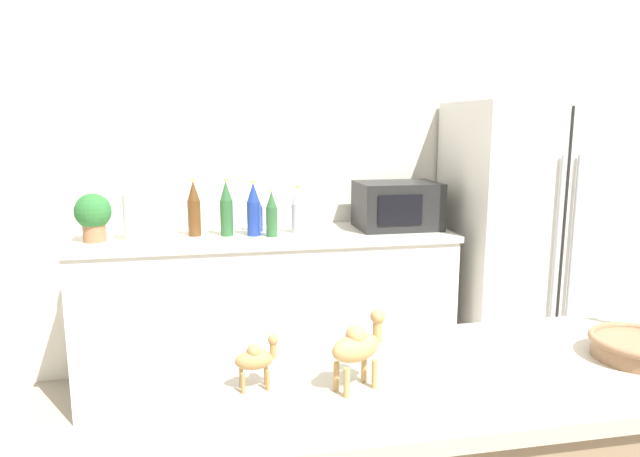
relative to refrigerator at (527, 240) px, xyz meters
The scene contains 15 objects.
wall_back 1.45m from the refrigerator, 162.87° to the left, with size 8.00×0.06×2.55m.
back_counter 1.65m from the refrigerator, behind, with size 2.15×0.63×0.93m.
refrigerator is the anchor object (origin of this frame).
potted_plant 2.55m from the refrigerator, behind, with size 0.19×0.19×0.26m.
paper_towel_roll 2.34m from the refrigerator, behind, with size 0.12×0.12×0.25m.
microwave 0.86m from the refrigerator, behind, with size 0.48×0.37×0.28m.
back_bottle_0 1.45m from the refrigerator, behind, with size 0.07×0.07×0.27m.
back_bottle_1 2.03m from the refrigerator, behind, with size 0.07×0.07×0.32m.
back_bottle_2 1.71m from the refrigerator, behind, with size 0.08×0.08×0.31m.
back_bottle_3 1.86m from the refrigerator, behind, with size 0.07×0.07×0.32m.
back_bottle_4 1.69m from the refrigerator, behind, with size 0.08×0.08×0.23m.
back_bottle_5 1.61m from the refrigerator, behind, with size 0.06×0.06×0.26m.
fruit_bowl 2.27m from the refrigerator, 114.94° to the right, with size 0.22×0.22×0.05m.
camel_figurine 2.76m from the refrigerator, 132.30° to the right, with size 0.09×0.05×0.12m.
camel_figurine_second 2.66m from the refrigerator, 128.40° to the right, with size 0.13×0.10×0.17m.
Camera 1 is at (-0.62, -0.83, 1.56)m, focal length 32.00 mm.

